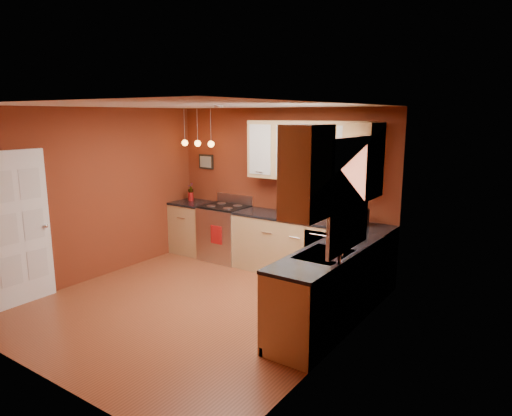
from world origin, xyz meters
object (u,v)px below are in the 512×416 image
Objects in this scene: gas_range at (225,232)px; red_canister at (281,207)px; sink at (324,256)px; coffee_maker at (361,218)px; soap_pump at (336,255)px.

gas_range is 5.41× the size of red_canister.
sink is 2.85× the size of coffee_maker.
soap_pump is (0.25, -0.23, 0.11)m from sink.
coffee_maker is (2.45, 0.02, 0.57)m from gas_range.
coffee_maker reaches higher than red_canister.
sink is (2.62, -1.50, 0.43)m from gas_range.
gas_range is at bearing 148.96° from soap_pump.
red_canister is (-1.55, 1.61, 0.13)m from sink.
coffee_maker reaches higher than soap_pump.
sink is 2.24m from red_canister.
gas_range is 3.05m from sink.
red_canister is 2.57m from soap_pump.
soap_pump is at bearing -54.78° from coffee_maker.
sink is 3.41× the size of red_canister.
soap_pump is at bearing -42.45° from sink.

